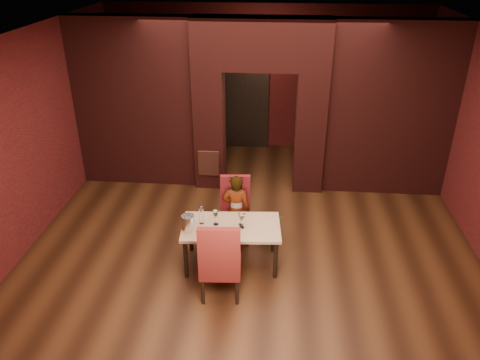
% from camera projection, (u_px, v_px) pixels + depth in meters
% --- Properties ---
extents(floor, '(8.00, 8.00, 0.00)m').
position_uv_depth(floor, '(252.00, 240.00, 7.60)').
color(floor, '#412210').
rests_on(floor, ground).
extents(ceiling, '(7.00, 8.00, 0.04)m').
position_uv_depth(ceiling, '(255.00, 38.00, 6.15)').
color(ceiling, silver).
rests_on(ceiling, ground).
extents(wall_back, '(7.00, 0.04, 3.20)m').
position_uv_depth(wall_back, '(264.00, 79.00, 10.42)').
color(wall_back, maroon).
rests_on(wall_back, ground).
extents(wall_left, '(0.04, 8.00, 3.20)m').
position_uv_depth(wall_left, '(25.00, 142.00, 7.15)').
color(wall_left, maroon).
rests_on(wall_left, ground).
extents(pillar_left, '(0.55, 0.55, 2.30)m').
position_uv_depth(pillar_left, '(210.00, 128.00, 8.93)').
color(pillar_left, maroon).
rests_on(pillar_left, ground).
extents(pillar_right, '(0.55, 0.55, 2.30)m').
position_uv_depth(pillar_right, '(310.00, 132.00, 8.78)').
color(pillar_right, maroon).
rests_on(pillar_right, ground).
extents(lintel, '(2.45, 0.55, 0.90)m').
position_uv_depth(lintel, '(261.00, 44.00, 8.13)').
color(lintel, maroon).
rests_on(lintel, ground).
extents(wing_wall_left, '(2.28, 0.35, 3.20)m').
position_uv_depth(wing_wall_left, '(135.00, 104.00, 8.84)').
color(wing_wall_left, maroon).
rests_on(wing_wall_left, ground).
extents(wing_wall_right, '(2.28, 0.35, 3.20)m').
position_uv_depth(wing_wall_right, '(390.00, 111.00, 8.46)').
color(wing_wall_right, maroon).
rests_on(wing_wall_right, ground).
extents(vent_panel, '(0.40, 0.03, 0.50)m').
position_uv_depth(vent_panel, '(209.00, 163.00, 8.94)').
color(vent_panel, '#A2462F').
rests_on(vent_panel, ground).
extents(rear_door, '(0.90, 0.08, 2.10)m').
position_uv_depth(rear_door, '(246.00, 103.00, 10.65)').
color(rear_door, black).
rests_on(rear_door, ground).
extents(rear_door_frame, '(1.02, 0.04, 2.22)m').
position_uv_depth(rear_door_frame, '(246.00, 104.00, 10.62)').
color(rear_door_frame, black).
rests_on(rear_door_frame, ground).
extents(dining_table, '(1.47, 0.90, 0.66)m').
position_uv_depth(dining_table, '(231.00, 245.00, 6.92)').
color(dining_table, tan).
rests_on(dining_table, ground).
extents(chair_far, '(0.52, 0.52, 1.05)m').
position_uv_depth(chair_far, '(235.00, 211.00, 7.41)').
color(chair_far, maroon).
rests_on(chair_far, ground).
extents(chair_near, '(0.58, 0.58, 1.19)m').
position_uv_depth(chair_near, '(220.00, 257.00, 6.21)').
color(chair_near, maroon).
rests_on(chair_near, ground).
extents(person_seated, '(0.45, 0.30, 1.19)m').
position_uv_depth(person_seated, '(236.00, 210.00, 7.30)').
color(person_seated, beige).
rests_on(person_seated, ground).
extents(wine_glass_a, '(0.09, 0.09, 0.22)m').
position_uv_depth(wine_glass_a, '(216.00, 218.00, 6.75)').
color(wine_glass_a, white).
rests_on(wine_glass_a, dining_table).
extents(wine_glass_b, '(0.08, 0.08, 0.19)m').
position_uv_depth(wine_glass_b, '(241.00, 219.00, 6.75)').
color(wine_glass_b, white).
rests_on(wine_glass_b, dining_table).
extents(wine_glass_c, '(0.09, 0.09, 0.23)m').
position_uv_depth(wine_glass_c, '(242.00, 221.00, 6.67)').
color(wine_glass_c, white).
rests_on(wine_glass_c, dining_table).
extents(tasting_sheet, '(0.30, 0.22, 0.00)m').
position_uv_depth(tasting_sheet, '(220.00, 233.00, 6.60)').
color(tasting_sheet, white).
rests_on(tasting_sheet, dining_table).
extents(wine_bucket, '(0.19, 0.19, 0.23)m').
position_uv_depth(wine_bucket, '(188.00, 223.00, 6.62)').
color(wine_bucket, silver).
rests_on(wine_bucket, dining_table).
extents(water_bottle, '(0.07, 0.07, 0.29)m').
position_uv_depth(water_bottle, '(201.00, 215.00, 6.76)').
color(water_bottle, white).
rests_on(water_bottle, dining_table).
extents(potted_plant, '(0.53, 0.51, 0.45)m').
position_uv_depth(potted_plant, '(268.00, 226.00, 7.56)').
color(potted_plant, '#2C6423').
rests_on(potted_plant, ground).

